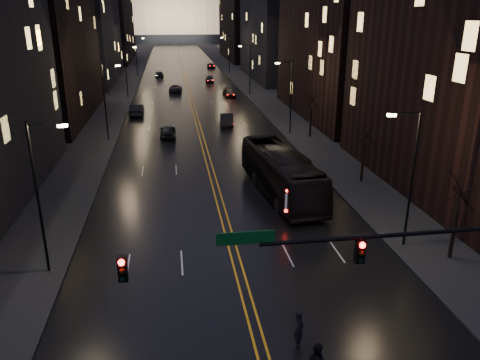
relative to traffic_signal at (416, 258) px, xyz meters
name	(u,v)px	position (x,y,z in m)	size (l,w,h in m)	color
road	(181,63)	(-5.91, 130.00, -5.09)	(20.00, 320.00, 0.02)	black
sidewalk_left	(133,64)	(-19.91, 130.00, -5.02)	(8.00, 320.00, 0.16)	black
sidewalk_right	(227,62)	(8.09, 130.00, -5.02)	(8.00, 320.00, 0.16)	black
center_line	(181,63)	(-5.91, 130.00, -5.08)	(0.62, 320.00, 0.01)	orange
building_left_mid	(34,15)	(-26.91, 54.00, 8.90)	(12.00, 30.00, 28.00)	black
building_left_far	(84,34)	(-26.91, 92.00, 4.90)	(12.00, 34.00, 20.00)	black
building_left_dist	(109,21)	(-26.91, 140.00, 6.90)	(12.00, 40.00, 24.00)	black
building_right_near	(480,44)	(15.09, 20.00, 6.90)	(12.00, 26.00, 24.00)	black
building_right_mid	(278,19)	(15.09, 92.00, 7.90)	(12.00, 34.00, 26.00)	black
building_right_dist	(245,24)	(15.09, 140.00, 5.90)	(12.00, 40.00, 22.00)	black
capitol	(173,7)	(-5.91, 250.00, 12.05)	(90.00, 50.00, 58.50)	black
traffic_signal	(416,258)	(0.00, 0.00, 0.00)	(17.29, 0.45, 7.00)	black
streetlamp_right_near	(410,173)	(4.91, 10.00, -0.02)	(2.13, 0.25, 9.00)	black
streetlamp_left_near	(40,191)	(-16.72, 10.00, -0.02)	(2.13, 0.25, 9.00)	black
streetlamp_right_mid	(290,94)	(4.91, 40.00, -0.02)	(2.13, 0.25, 9.00)	black
streetlamp_left_mid	(106,98)	(-16.72, 40.00, -0.02)	(2.13, 0.25, 9.00)	black
streetlamp_right_far	(249,67)	(4.91, 70.00, -0.02)	(2.13, 0.25, 9.00)	black
streetlamp_left_far	(127,69)	(-16.72, 70.00, -0.02)	(2.13, 0.25, 9.00)	black
streetlamp_right_dist	(229,53)	(4.91, 100.00, -0.02)	(2.13, 0.25, 9.00)	black
streetlamp_left_dist	(137,54)	(-16.72, 100.00, -0.02)	(2.13, 0.25, 9.00)	black
tree_right_near	(461,191)	(7.09, 8.00, -0.58)	(2.40, 2.40, 6.65)	black
tree_right_mid	(365,133)	(7.09, 22.00, -0.58)	(2.40, 2.40, 6.65)	black
tree_right_far	(312,101)	(7.09, 38.00, -0.58)	(2.40, 2.40, 6.65)	black
bus	(281,173)	(-0.68, 20.34, -3.22)	(3.16, 13.50, 3.76)	black
oncoming_car_a	(168,131)	(-9.94, 40.70, -4.31)	(1.87, 4.66, 1.59)	black
oncoming_car_b	(137,110)	(-14.41, 54.39, -4.25)	(1.81, 5.18, 1.71)	black
oncoming_car_c	(175,88)	(-8.41, 75.51, -4.41)	(2.31, 5.01, 1.39)	black
oncoming_car_d	(159,74)	(-11.81, 97.83, -4.41)	(1.94, 4.78, 1.39)	black
receding_car_a	(227,120)	(-2.12, 45.89, -4.30)	(1.70, 4.88, 1.61)	black
receding_car_b	(229,93)	(1.03, 68.27, -4.35)	(1.78, 4.42, 1.51)	black
receding_car_c	(210,80)	(-0.83, 87.26, -4.45)	(1.82, 4.48, 1.30)	black
receding_car_d	(211,66)	(2.04, 115.92, -4.48)	(2.07, 4.49, 1.25)	black
pedestrian_a	(299,329)	(-4.17, 1.65, -4.17)	(0.68, 0.45, 1.87)	black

